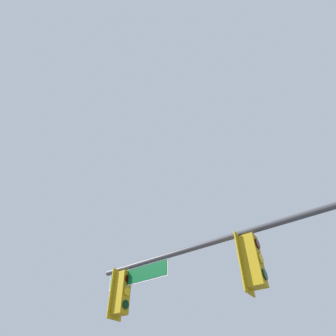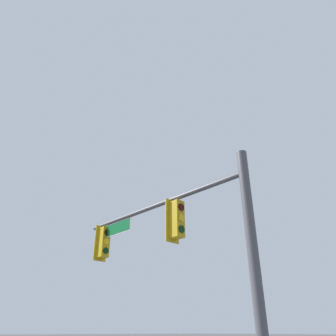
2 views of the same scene
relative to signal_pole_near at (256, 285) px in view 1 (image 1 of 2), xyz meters
name	(u,v)px [view 1 (image 1 of 2)]	position (x,y,z in m)	size (l,w,h in m)	color
signal_pole_near	(256,285)	(0.00, 0.00, 0.00)	(7.04, 0.95, 5.52)	#47474C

